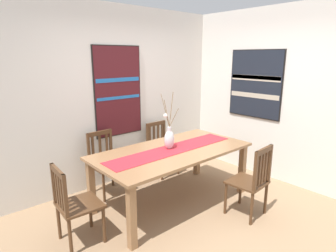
# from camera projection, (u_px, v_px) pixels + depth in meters

# --- Properties ---
(ground_plane) EXTENTS (6.40, 6.40, 0.03)m
(ground_plane) POSITION_uv_depth(u_px,v_px,m) (208.00, 224.00, 3.39)
(ground_plane) COLOR #8E7051
(wall_back) EXTENTS (6.40, 0.12, 2.70)m
(wall_back) POSITION_uv_depth(u_px,v_px,m) (121.00, 96.00, 4.42)
(wall_back) COLOR silver
(wall_back) RESTS_ON ground_plane
(wall_side) EXTENTS (0.12, 6.40, 2.70)m
(wall_side) POSITION_uv_depth(u_px,v_px,m) (292.00, 97.00, 4.25)
(wall_side) COLOR silver
(wall_side) RESTS_ON ground_plane
(dining_table) EXTENTS (2.09, 1.06, 0.76)m
(dining_table) POSITION_uv_depth(u_px,v_px,m) (172.00, 156.00, 3.74)
(dining_table) COLOR #8E6642
(dining_table) RESTS_ON ground_plane
(table_runner) EXTENTS (1.92, 0.36, 0.01)m
(table_runner) POSITION_uv_depth(u_px,v_px,m) (173.00, 149.00, 3.71)
(table_runner) COLOR #B7232D
(table_runner) RESTS_ON dining_table
(centerpiece_vase) EXTENTS (0.16, 0.23, 0.75)m
(centerpiece_vase) POSITION_uv_depth(u_px,v_px,m) (169.00, 138.00, 3.70)
(centerpiece_vase) COLOR silver
(centerpiece_vase) RESTS_ON dining_table
(chair_0) EXTENTS (0.43, 0.43, 0.90)m
(chair_0) POSITION_uv_depth(u_px,v_px,m) (106.00, 162.00, 4.07)
(chair_0) COLOR #4C301C
(chair_0) RESTS_ON ground_plane
(chair_1) EXTENTS (0.42, 0.42, 0.88)m
(chair_1) POSITION_uv_depth(u_px,v_px,m) (161.00, 147.00, 4.76)
(chair_1) COLOR #4C301C
(chair_1) RESTS_ON ground_plane
(chair_2) EXTENTS (0.44, 0.44, 0.88)m
(chair_2) POSITION_uv_depth(u_px,v_px,m) (74.00, 203.00, 2.93)
(chair_2) COLOR #4C301C
(chair_2) RESTS_ON ground_plane
(chair_3) EXTENTS (0.45, 0.45, 0.92)m
(chair_3) POSITION_uv_depth(u_px,v_px,m) (252.00, 180.00, 3.45)
(chair_3) COLOR #4C301C
(chair_3) RESTS_ON ground_plane
(painting_on_back_wall) EXTENTS (0.81, 0.05, 1.37)m
(painting_on_back_wall) POSITION_uv_depth(u_px,v_px,m) (118.00, 91.00, 4.30)
(painting_on_back_wall) COLOR black
(painting_on_side_wall) EXTENTS (0.05, 0.95, 1.10)m
(painting_on_side_wall) POSITION_uv_depth(u_px,v_px,m) (255.00, 84.00, 4.61)
(painting_on_side_wall) COLOR black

